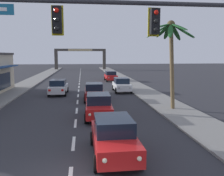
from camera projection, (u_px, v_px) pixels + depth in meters
The scene contains 12 objects.
sidewalk_right at pixel (144, 91), 29.12m from camera, with size 3.20×110.00×0.14m, color gray.
sidewalk_left at pixel (8, 94), 27.25m from camera, with size 3.20×110.00×0.14m, color gray.
lane_markings at pixel (82, 92), 29.13m from camera, with size 4.28×89.28×0.01m.
traffic_signal_mast at pixel (158, 39), 9.00m from camera, with size 10.74×0.41×7.10m.
sedan_lead_at_stop_bar at pixel (114, 136), 10.73m from camera, with size 1.97×4.46×1.68m.
sedan_third_in_queue at pixel (99, 106), 17.21m from camera, with size 2.04×4.49×1.68m.
sedan_fifth_in_queue at pixel (94, 92), 23.72m from camera, with size 2.03×4.48×1.68m.
sedan_oncoming_far at pixel (58, 87), 27.23m from camera, with size 2.04×4.49×1.68m.
sedan_parked_nearest_kerb at pixel (111, 76), 41.34m from camera, with size 2.02×4.48×1.68m.
sedan_parked_mid_kerb at pixel (122, 85), 29.28m from camera, with size 1.97×4.46×1.68m.
palm_right_second at pixel (171, 42), 18.89m from camera, with size 3.87×3.96×7.04m.
town_gateway_arch at pixel (80, 56), 72.97m from camera, with size 15.21×0.90×6.19m.
Camera 1 is at (0.50, -8.12, 4.42)m, focal length 39.14 mm.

